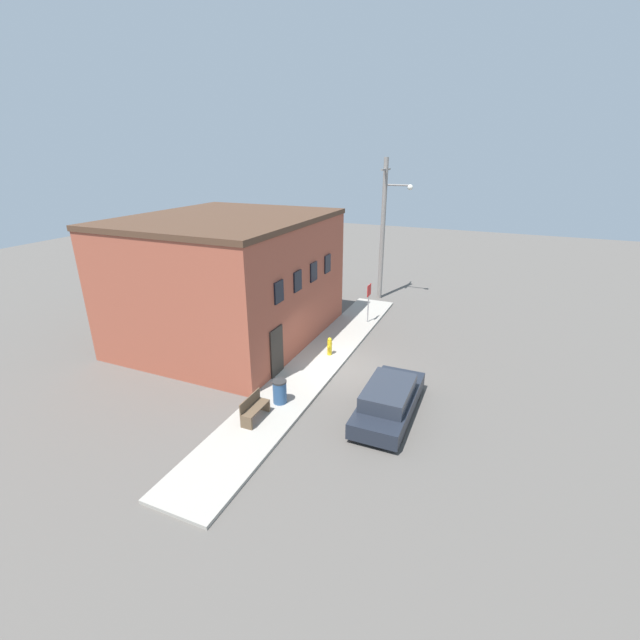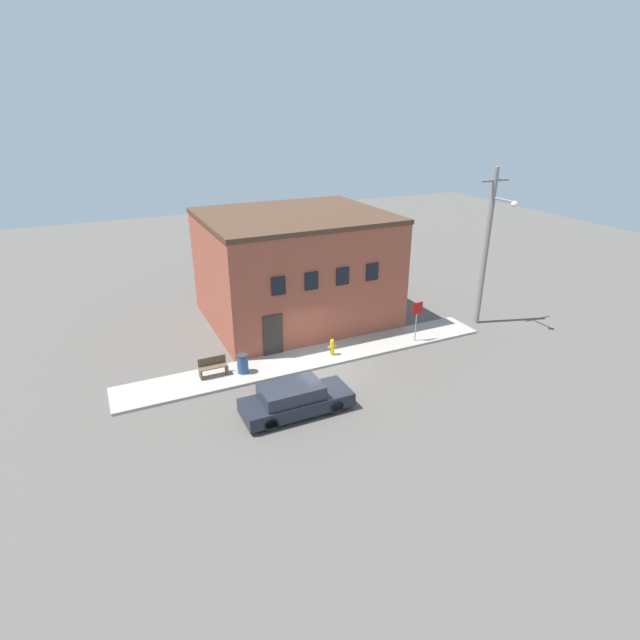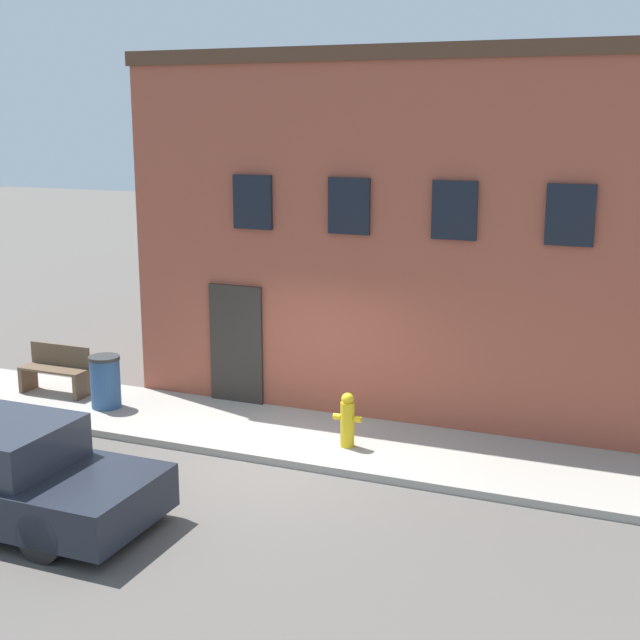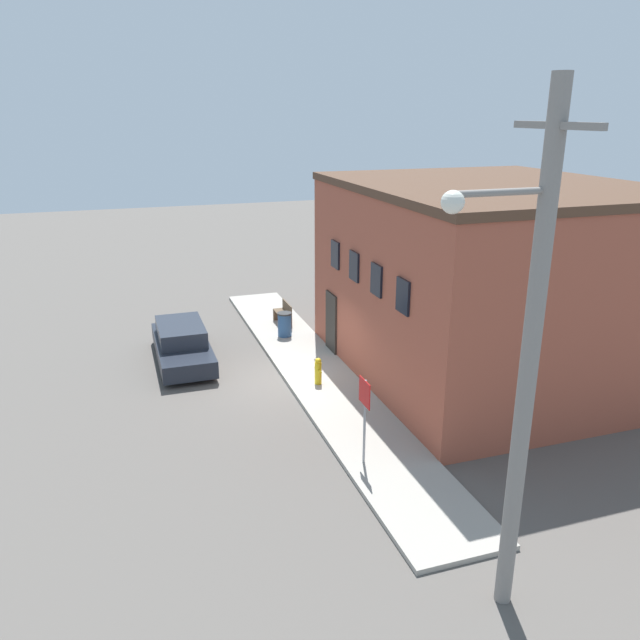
% 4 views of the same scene
% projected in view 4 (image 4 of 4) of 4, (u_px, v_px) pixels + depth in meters
% --- Properties ---
extents(ground_plane, '(80.00, 80.00, 0.00)m').
position_uv_depth(ground_plane, '(283.00, 379.00, 19.93)').
color(ground_plane, '#56514C').
extents(sidewalk, '(18.79, 2.24, 0.12)m').
position_uv_depth(sidewalk, '(316.00, 373.00, 20.25)').
color(sidewalk, '#9E998E').
rests_on(sidewalk, ground).
extents(brick_building, '(9.90, 8.43, 6.11)m').
position_uv_depth(brick_building, '(487.00, 280.00, 19.70)').
color(brick_building, '#9E4C38').
rests_on(brick_building, ground).
extents(fire_hydrant, '(0.45, 0.21, 0.85)m').
position_uv_depth(fire_hydrant, '(318.00, 371.00, 19.17)').
color(fire_hydrant, gold).
rests_on(fire_hydrant, sidewalk).
extents(stop_sign, '(0.63, 0.06, 2.15)m').
position_uv_depth(stop_sign, '(365.00, 406.00, 14.52)').
color(stop_sign, gray).
rests_on(stop_sign, sidewalk).
extents(bench, '(1.28, 0.44, 0.88)m').
position_uv_depth(bench, '(284.00, 314.00, 24.56)').
color(bench, brown).
rests_on(bench, sidewalk).
extents(trash_bin, '(0.53, 0.53, 0.91)m').
position_uv_depth(trash_bin, '(285.00, 324.00, 23.28)').
color(trash_bin, '#2D517F').
rests_on(trash_bin, sidewalk).
extents(utility_pole, '(1.80, 1.82, 8.64)m').
position_uv_depth(utility_pole, '(525.00, 358.00, 9.47)').
color(utility_pole, gray).
rests_on(utility_pole, ground).
extents(parked_car, '(4.48, 1.71, 1.28)m').
position_uv_depth(parked_car, '(182.00, 344.00, 21.22)').
color(parked_car, black).
rests_on(parked_car, ground).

